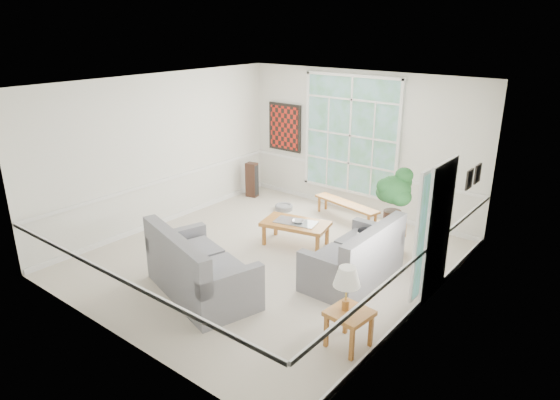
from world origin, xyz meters
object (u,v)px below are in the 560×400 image
object	(u,v)px
end_table	(390,240)
coffee_table	(296,233)
loveseat_front	(202,262)
loveseat_right	(353,251)
side_table	(349,329)

from	to	relation	value
end_table	coffee_table	bearing A→B (deg)	-154.51
loveseat_front	coffee_table	xyz separation A→B (m)	(0.07, 2.27, -0.30)
loveseat_right	coffee_table	xyz separation A→B (m)	(-1.48, 0.46, -0.26)
loveseat_right	coffee_table	size ratio (longest dim) A/B	1.48
side_table	coffee_table	bearing A→B (deg)	139.20
loveseat_front	coffee_table	distance (m)	2.29
loveseat_front	end_table	distance (m)	3.42
loveseat_front	side_table	distance (m)	2.46
loveseat_right	loveseat_front	world-z (taller)	loveseat_front
loveseat_right	end_table	bearing A→B (deg)	87.12
loveseat_front	end_table	xyz separation A→B (m)	(1.61, 3.01, -0.26)
coffee_table	end_table	world-z (taller)	end_table
loveseat_right	loveseat_front	size ratio (longest dim) A/B	0.92
coffee_table	loveseat_front	bearing A→B (deg)	-105.33
loveseat_right	loveseat_front	distance (m)	2.38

